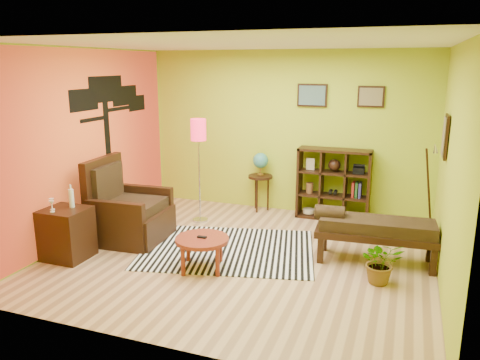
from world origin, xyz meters
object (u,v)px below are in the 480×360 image
(armchair, at_px, (127,215))
(bench, at_px, (373,228))
(coffee_table, at_px, (202,242))
(globe_table, at_px, (260,167))
(cube_shelf, at_px, (334,184))
(floor_lamp, at_px, (199,139))
(potted_plant, at_px, (381,266))
(side_cabinet, at_px, (66,233))

(armchair, xyz_separation_m, bench, (3.52, 0.37, 0.10))
(coffee_table, xyz_separation_m, armchair, (-1.50, 0.60, 0.01))
(coffee_table, height_order, armchair, armchair)
(globe_table, distance_m, cube_shelf, 1.32)
(cube_shelf, xyz_separation_m, bench, (0.77, -1.62, -0.14))
(armchair, bearing_deg, floor_lamp, 58.40)
(armchair, bearing_deg, coffee_table, -21.70)
(potted_plant, bearing_deg, coffee_table, -170.55)
(cube_shelf, distance_m, potted_plant, 2.44)
(coffee_table, xyz_separation_m, bench, (2.02, 0.97, 0.10))
(coffee_table, relative_size, bench, 0.42)
(globe_table, bearing_deg, bench, -38.30)
(floor_lamp, bearing_deg, cube_shelf, 23.01)
(side_cabinet, bearing_deg, globe_table, 58.10)
(potted_plant, bearing_deg, bench, 104.03)
(globe_table, relative_size, bench, 0.65)
(side_cabinet, xyz_separation_m, floor_lamp, (1.04, 2.01, 1.03))
(floor_lamp, distance_m, cube_shelf, 2.38)
(potted_plant, bearing_deg, side_cabinet, -170.65)
(coffee_table, bearing_deg, bench, 25.67)
(armchair, xyz_separation_m, side_cabinet, (-0.36, -0.90, -0.02))
(floor_lamp, distance_m, bench, 3.07)
(coffee_table, bearing_deg, side_cabinet, -170.77)
(side_cabinet, relative_size, potted_plant, 1.86)
(armchair, bearing_deg, side_cabinet, -111.84)
(coffee_table, xyz_separation_m, cube_shelf, (1.25, 2.59, 0.24))
(coffee_table, xyz_separation_m, side_cabinet, (-1.86, -0.30, -0.01))
(floor_lamp, bearing_deg, coffee_table, -64.41)
(side_cabinet, height_order, bench, side_cabinet)
(cube_shelf, relative_size, potted_plant, 2.22)
(potted_plant, bearing_deg, armchair, 176.33)
(side_cabinet, height_order, floor_lamp, floor_lamp)
(armchair, height_order, bench, armchair)
(armchair, relative_size, side_cabinet, 1.21)
(cube_shelf, xyz_separation_m, potted_plant, (0.92, -2.23, -0.39))
(coffee_table, distance_m, potted_plant, 2.21)
(coffee_table, xyz_separation_m, potted_plant, (2.17, 0.36, -0.15))
(armchair, distance_m, side_cabinet, 0.97)
(potted_plant, bearing_deg, globe_table, 134.73)
(floor_lamp, relative_size, bench, 1.06)
(bench, bearing_deg, floor_lamp, 165.45)
(floor_lamp, height_order, potted_plant, floor_lamp)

